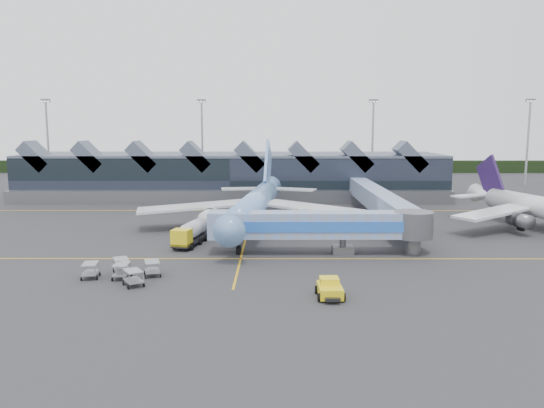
{
  "coord_description": "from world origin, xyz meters",
  "views": [
    {
      "loc": [
        3.87,
        -68.69,
        15.42
      ],
      "look_at": [
        3.66,
        2.33,
        5.0
      ],
      "focal_mm": 35.0,
      "sensor_mm": 36.0,
      "label": 1
    }
  ],
  "objects_px": {
    "pushback_tug": "(330,289)",
    "fuel_truck": "(191,232)",
    "jet_bridge": "(333,226)",
    "regional_jet": "(538,207)",
    "main_airliner": "(256,203)"
  },
  "relations": [
    {
      "from": "main_airliner",
      "to": "fuel_truck",
      "type": "relative_size",
      "value": 4.68
    },
    {
      "from": "regional_jet",
      "to": "fuel_truck",
      "type": "distance_m",
      "value": 51.49
    },
    {
      "from": "jet_bridge",
      "to": "fuel_truck",
      "type": "xyz_separation_m",
      "value": [
        -18.02,
        4.92,
        -1.78
      ]
    },
    {
      "from": "jet_bridge",
      "to": "fuel_truck",
      "type": "relative_size",
      "value": 3.02
    },
    {
      "from": "pushback_tug",
      "to": "fuel_truck",
      "type": "bearing_deg",
      "value": 124.84
    },
    {
      "from": "main_airliner",
      "to": "regional_jet",
      "type": "bearing_deg",
      "value": 5.86
    },
    {
      "from": "jet_bridge",
      "to": "pushback_tug",
      "type": "relative_size",
      "value": 6.94
    },
    {
      "from": "fuel_truck",
      "to": "pushback_tug",
      "type": "bearing_deg",
      "value": -41.92
    },
    {
      "from": "main_airliner",
      "to": "jet_bridge",
      "type": "bearing_deg",
      "value": -51.34
    },
    {
      "from": "regional_jet",
      "to": "fuel_truck",
      "type": "height_order",
      "value": "regional_jet"
    },
    {
      "from": "main_airliner",
      "to": "pushback_tug",
      "type": "height_order",
      "value": "main_airliner"
    },
    {
      "from": "regional_jet",
      "to": "jet_bridge",
      "type": "distance_m",
      "value": 35.81
    },
    {
      "from": "fuel_truck",
      "to": "regional_jet",
      "type": "bearing_deg",
      "value": 23.36
    },
    {
      "from": "pushback_tug",
      "to": "jet_bridge",
      "type": "bearing_deg",
      "value": 81.47
    },
    {
      "from": "jet_bridge",
      "to": "fuel_truck",
      "type": "distance_m",
      "value": 18.76
    }
  ]
}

